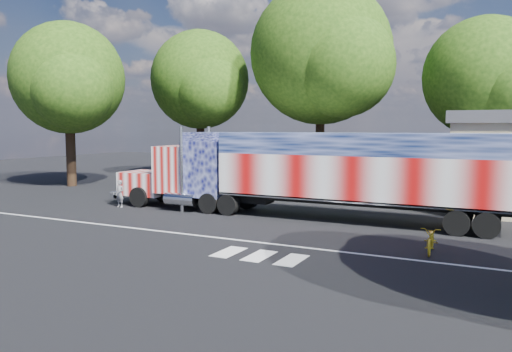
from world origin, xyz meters
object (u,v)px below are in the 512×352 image
at_px(bicycle, 431,239).
at_px(tree_ne_a, 486,77).
at_px(tree_n_mid, 323,54).
at_px(tree_w_a, 69,79).
at_px(tree_nw_a, 201,80).
at_px(coach_bus, 285,166).
at_px(woman, 120,194).
at_px(semi_truck, 307,171).

height_order(bicycle, tree_ne_a, tree_ne_a).
bearing_deg(tree_n_mid, tree_ne_a, 4.75).
bearing_deg(tree_ne_a, tree_w_a, -157.57).
bearing_deg(tree_n_mid, tree_w_a, -146.91).
bearing_deg(tree_nw_a, tree_ne_a, 3.47).
bearing_deg(bicycle, coach_bus, 127.85).
height_order(woman, tree_ne_a, tree_ne_a).
xyz_separation_m(coach_bus, bicycle, (11.15, -13.00, -1.29)).
bearing_deg(tree_w_a, woman, -31.35).
xyz_separation_m(semi_truck, tree_ne_a, (7.21, 15.81, 5.55)).
bearing_deg(semi_truck, tree_ne_a, 65.49).
height_order(tree_n_mid, tree_nw_a, tree_n_mid).
height_order(tree_n_mid, tree_w_a, tree_n_mid).
distance_m(semi_truck, tree_w_a, 21.56).
distance_m(coach_bus, tree_nw_a, 13.82).
height_order(woman, tree_nw_a, tree_nw_a).
height_order(tree_ne_a, tree_w_a, tree_w_a).
bearing_deg(woman, tree_w_a, 153.99).
xyz_separation_m(coach_bus, tree_w_a, (-15.54, -3.97, 6.17)).
relative_size(woman, tree_ne_a, 0.12).
bearing_deg(coach_bus, woman, -119.02).
distance_m(semi_truck, tree_ne_a, 18.24).
relative_size(coach_bus, bicycle, 6.39).
bearing_deg(tree_ne_a, semi_truck, -114.51).
xyz_separation_m(woman, tree_ne_a, (17.57, 17.43, 7.09)).
xyz_separation_m(semi_truck, bicycle, (6.37, -4.58, -1.80)).
distance_m(semi_truck, tree_nw_a, 21.91).
xyz_separation_m(tree_ne_a, tree_w_a, (-27.53, -11.36, 0.11)).
xyz_separation_m(coach_bus, tree_nw_a, (-10.49, 6.03, 6.68)).
relative_size(bicycle, tree_w_a, 0.15).
height_order(tree_nw_a, tree_ne_a, tree_nw_a).
bearing_deg(tree_n_mid, tree_nw_a, -177.88).
distance_m(woman, tree_w_a, 13.71).
bearing_deg(tree_n_mid, semi_truck, -73.66).
xyz_separation_m(woman, bicycle, (16.72, -2.95, -0.26)).
xyz_separation_m(semi_truck, coach_bus, (-4.78, 8.42, -0.51)).
bearing_deg(tree_nw_a, bicycle, -41.31).
bearing_deg(woman, bicycle, -4.68).
distance_m(bicycle, tree_w_a, 29.14).
bearing_deg(coach_bus, bicycle, -49.37).
bearing_deg(tree_ne_a, bicycle, -92.37).
bearing_deg(tree_nw_a, tree_w_a, -116.77).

